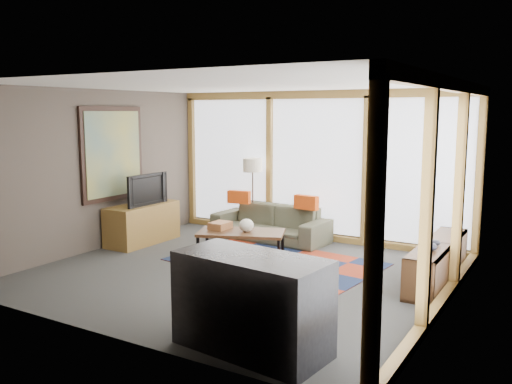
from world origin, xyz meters
The scene contains 17 objects.
ground centered at (0.00, 0.00, 0.00)m, with size 5.50×5.50×0.00m, color #2E2E2B.
room_envelope centered at (0.49, 0.56, 1.54)m, with size 5.52×5.02×2.62m.
rug centered at (0.14, 0.74, 0.01)m, with size 2.95×1.90×0.01m, color maroon.
sofa centered at (-0.63, 1.95, 0.30)m, with size 2.08×0.81×0.61m, color #353828.
pillow_left centered at (-1.25, 1.90, 0.72)m, with size 0.41×0.12×0.23m, color #BA3F0E.
pillow_right centered at (0.05, 1.98, 0.72)m, with size 0.43×0.13×0.24m, color #BA3F0E.
floor_lamp centered at (-1.13, 2.18, 0.70)m, with size 0.35×0.35×1.40m, color #2E2018, non-canonical shape.
coffee_table centered at (-0.40, 0.63, 0.22)m, with size 1.30×0.65×0.43m, color black, non-canonical shape.
book_stack centered at (-0.78, 0.61, 0.49)m, with size 0.26×0.33×0.11m, color brown.
vase centered at (-0.33, 0.67, 0.53)m, with size 0.22×0.22×0.19m, color beige.
bookshelf centered at (2.43, 1.04, 0.26)m, with size 0.38×2.12×0.53m, color black, non-canonical shape.
bowl_a centered at (2.42, 0.53, 0.58)m, with size 0.21×0.21×0.10m, color black.
bowl_b centered at (2.42, 0.82, 0.57)m, with size 0.16×0.16×0.08m, color black.
shelf_picture centered at (2.57, 1.80, 0.75)m, with size 0.04×0.33×0.43m, color black.
tv_console centered at (-2.42, 0.65, 0.34)m, with size 0.56×1.34×0.67m, color brown.
television centered at (-2.36, 0.63, 0.94)m, with size 0.93×0.12×0.53m, color black.
bar_counter centered at (1.40, -2.03, 0.46)m, with size 1.45×0.68×0.92m, color black.
Camera 1 is at (3.91, -6.20, 2.24)m, focal length 38.00 mm.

